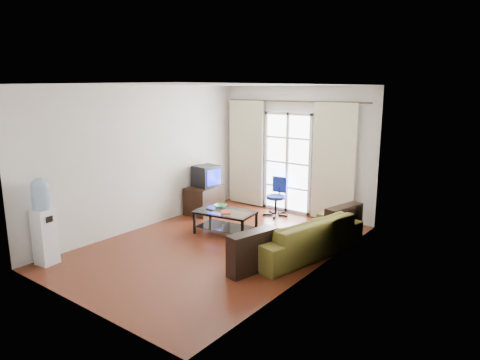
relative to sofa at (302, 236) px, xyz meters
The scene contains 20 objects.
floor 1.49m from the sofa, 156.98° to the right, with size 5.20×5.20×0.00m, color #622A17.
ceiling 2.79m from the sofa, 156.98° to the right, with size 5.20×5.20×0.00m, color white.
wall_back 2.64m from the sofa, 123.36° to the left, with size 3.60×0.02×2.70m, color silver.
wall_front 3.59m from the sofa, 112.89° to the right, with size 3.60×0.02×2.70m, color silver.
wall_left 3.35m from the sofa, 169.73° to the right, with size 0.02×5.20×2.70m, color silver.
wall_right 1.27m from the sofa, 50.86° to the right, with size 0.02×5.20×2.70m, color silver.
french_door 2.59m from the sofa, 126.97° to the left, with size 1.16×0.06×2.15m.
curtain_rod 3.13m from the sofa, 124.70° to the left, with size 0.04×0.04×3.30m, color #4C3F2D.
curtain_left 3.30m from the sofa, 143.01° to the left, with size 0.90×0.07×2.35m, color beige.
curtain_right 2.14m from the sofa, 101.46° to the left, with size 0.90×0.07×2.35m, color beige.
radiator 2.01m from the sofa, 105.55° to the left, with size 0.64×0.12×0.64m, color #969699.
sofa is the anchor object (origin of this frame).
coffee_table 1.61m from the sofa, behind, with size 1.14×0.76×0.43m.
bowl 1.86m from the sofa, behind, with size 0.30×0.30×0.06m, color #318834.
book 1.63m from the sofa, behind, with size 0.28×0.29×0.02m, color #B63A16.
remote 1.90m from the sofa, behind, with size 0.16×0.04×0.02m, color black.
tv_stand 2.95m from the sofa, 164.39° to the left, with size 0.53×0.80×0.58m, color black.
crt_tv 3.01m from the sofa, 163.12° to the left, with size 0.54×0.53×0.45m.
task_chair 2.18m from the sofa, 133.52° to the left, with size 0.61×0.61×0.81m.
water_cooler 4.02m from the sofa, 137.20° to the right, with size 0.31×0.31×1.35m.
Camera 1 is at (4.50, -5.28, 2.65)m, focal length 32.00 mm.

